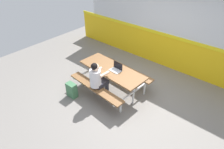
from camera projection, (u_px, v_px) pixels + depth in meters
ground_plane at (124, 96)px, 5.60m from camera, size 10.00×10.00×0.02m
accent_backdrop at (168, 32)px, 6.33m from camera, size 8.00×0.14×2.60m
picnic_table_main at (112, 74)px, 5.52m from camera, size 2.03×1.68×0.74m
student_nearer at (98, 78)px, 5.11m from camera, size 0.38×0.53×1.21m
laptop_silver at (116, 69)px, 5.35m from camera, size 0.33×0.24×0.22m
backpack_dark at (72, 90)px, 5.48m from camera, size 0.30×0.22×0.44m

